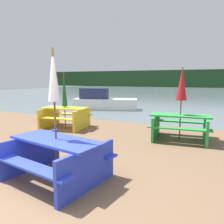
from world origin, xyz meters
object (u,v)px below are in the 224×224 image
object	(u,v)px
picnic_table_yellow	(65,115)
umbrella_darkgreen	(64,90)
picnic_table_green	(180,124)
umbrella_crimson	(182,84)
boat	(103,102)
umbrella_white	(54,78)
picnic_table_blue	(57,155)

from	to	relation	value
picnic_table_yellow	umbrella_darkgreen	xyz separation A→B (m)	(0.00, 0.00, 0.97)
picnic_table_green	umbrella_crimson	xyz separation A→B (m)	(0.00, -0.00, 1.20)
picnic_table_yellow	boat	size ratio (longest dim) A/B	0.46
picnic_table_yellow	picnic_table_green	world-z (taller)	picnic_table_yellow
picnic_table_yellow	umbrella_darkgreen	distance (m)	0.97
picnic_table_yellow	picnic_table_green	size ratio (longest dim) A/B	1.00
picnic_table_yellow	umbrella_white	bearing A→B (deg)	-55.45
umbrella_white	boat	bearing A→B (deg)	111.79
boat	picnic_table_blue	bearing A→B (deg)	-85.55
picnic_table_blue	picnic_table_yellow	xyz separation A→B (m)	(-2.48, 3.61, 0.01)
umbrella_crimson	umbrella_darkgreen	xyz separation A→B (m)	(-4.18, -0.09, -0.23)
picnic_table_blue	boat	distance (m)	9.44
umbrella_white	umbrella_darkgreen	world-z (taller)	umbrella_white
umbrella_crimson	picnic_table_blue	bearing A→B (deg)	-114.58
picnic_table_green	picnic_table_yellow	bearing A→B (deg)	-178.70
picnic_table_green	umbrella_darkgreen	distance (m)	4.29
umbrella_crimson	boat	distance (m)	7.35
picnic_table_blue	picnic_table_yellow	bearing A→B (deg)	124.55
picnic_table_yellow	picnic_table_blue	bearing A→B (deg)	-55.45
picnic_table_green	boat	size ratio (longest dim) A/B	0.46
picnic_table_blue	boat	xyz separation A→B (m)	(-3.50, 8.77, 0.02)
picnic_table_green	boat	distance (m)	7.26
umbrella_white	picnic_table_blue	bearing A→B (deg)	0.00
picnic_table_blue	umbrella_crimson	size ratio (longest dim) A/B	0.92
picnic_table_green	umbrella_white	size ratio (longest dim) A/B	0.78
picnic_table_blue	umbrella_darkgreen	world-z (taller)	umbrella_darkgreen
picnic_table_green	umbrella_darkgreen	xyz separation A→B (m)	(-4.18, -0.09, 0.97)
boat	picnic_table_yellow	bearing A→B (deg)	-96.15
umbrella_white	umbrella_crimson	bearing A→B (deg)	65.42
picnic_table_yellow	umbrella_crimson	bearing A→B (deg)	1.30
picnic_table_blue	picnic_table_green	xyz separation A→B (m)	(1.69, 3.70, 0.01)
picnic_table_yellow	umbrella_white	world-z (taller)	umbrella_white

